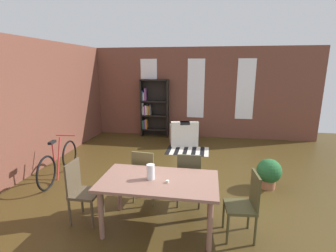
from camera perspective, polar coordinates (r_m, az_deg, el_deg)
ground_plane at (r=4.91m, az=3.18°, el=-14.77°), size 10.18×10.18×0.00m
back_wall_brick at (r=8.33m, az=6.37°, el=7.50°), size 7.69×0.12×2.92m
left_wall_brick at (r=5.84m, az=-32.07°, el=2.94°), size 0.12×8.83×2.92m
window_pane_0 at (r=8.48m, az=-4.34°, el=8.64°), size 0.55×0.02×1.90m
window_pane_1 at (r=8.25m, az=6.37°, el=8.46°), size 0.55×0.02×1.90m
window_pane_2 at (r=8.31m, az=17.28°, el=7.98°), size 0.55×0.02×1.90m
dining_table at (r=3.64m, az=-2.14°, el=-13.45°), size 1.66×0.92×0.77m
vase_on_table at (r=3.57m, az=-3.99°, el=-10.41°), size 0.11×0.11×0.22m
tealight_candle_0 at (r=3.49m, az=-0.12°, el=-12.59°), size 0.04×0.04×0.04m
dining_chair_far_left at (r=4.39m, az=-5.25°, el=-10.91°), size 0.44×0.44×0.95m
dining_chair_far_right at (r=4.27m, az=4.83°, el=-11.61°), size 0.41×0.41×0.95m
dining_chair_head_left at (r=4.10m, az=-19.30°, el=-13.50°), size 0.40×0.40×0.95m
dining_chair_head_right at (r=3.70m, az=17.32°, el=-16.47°), size 0.44×0.44×0.95m
bookshelf_tall at (r=8.37m, az=-3.52°, el=4.05°), size 0.92×0.28×1.91m
armchair_white at (r=7.63m, az=3.56°, el=-2.04°), size 0.96×0.96×0.75m
bicycle_second at (r=5.81m, az=-23.65°, el=-7.62°), size 0.44×1.67×0.89m
potted_plant_by_shelf at (r=5.29m, az=22.08°, el=-9.77°), size 0.47×0.47×0.59m
striped_rug at (r=7.08m, az=4.47°, el=-5.64°), size 1.18×0.81×0.01m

